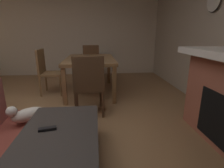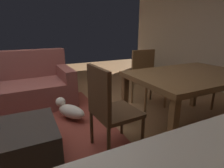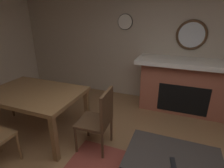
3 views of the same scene
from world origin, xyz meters
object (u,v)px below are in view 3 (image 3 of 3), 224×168
Objects in this scene: dining_chair_west at (100,117)px; dining_table at (35,96)px; fireplace at (184,85)px; wall_clock at (125,22)px; tv_remote at (173,163)px; round_wall_mirror at (191,35)px.

dining_table is at bearing 0.28° from dining_chair_west.
dining_table is at bearing 37.13° from fireplace.
fireplace is 5.65× the size of wall_clock.
tv_remote is 2.19m from dining_table.
tv_remote is 0.11× the size of dining_table.
dining_chair_west is (1.09, 1.96, -0.96)m from round_wall_mirror.
wall_clock is at bearing -72.04° from tv_remote.
round_wall_mirror is at bearing -119.07° from dining_chair_west.
fireplace is at bearing 90.00° from round_wall_mirror.
fireplace is at bearing -103.19° from tv_remote.
round_wall_mirror is 2.56m from tv_remote.
round_wall_mirror reaches higher than dining_chair_west.
fireplace is at bearing -123.07° from dining_chair_west.
tv_remote is 0.48× the size of wall_clock.
fireplace reaches higher than dining_chair_west.
round_wall_mirror is (0.00, -0.29, 0.95)m from fireplace.
tv_remote is at bearing 119.24° from wall_clock.
fireplace is 11.87× the size of tv_remote.
wall_clock is (1.36, -0.29, 1.18)m from fireplace.
wall_clock reaches higher than round_wall_mirror.
round_wall_mirror is 0.40× the size of dining_table.
round_wall_mirror is at bearing -102.96° from tv_remote.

